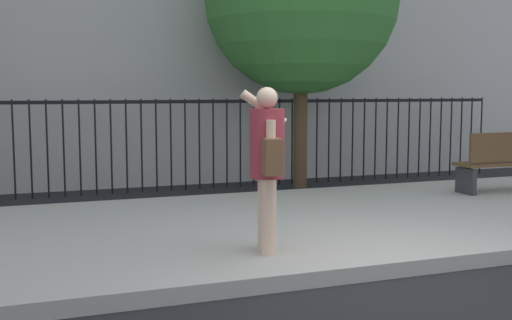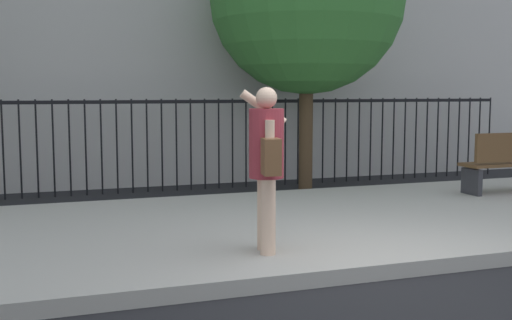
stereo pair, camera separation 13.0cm
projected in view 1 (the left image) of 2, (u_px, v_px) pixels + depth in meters
The scene contains 5 objects.
ground_plane at pixel (388, 280), 5.86m from camera, with size 60.00×60.00×0.00m, color black.
sidewalk at pixel (291, 225), 7.90m from camera, with size 28.00×4.40×0.15m, color #B2ADA3.
iron_fence at pixel (206, 132), 11.24m from camera, with size 12.03×0.04×1.60m.
pedestrian_on_phone at pixel (267, 158), 6.16m from camera, with size 0.48×0.69×1.62m.
street_bench at pixel (506, 160), 9.97m from camera, with size 1.60×0.45×0.95m.
Camera 1 is at (-3.16, -4.91, 1.73)m, focal length 44.71 mm.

